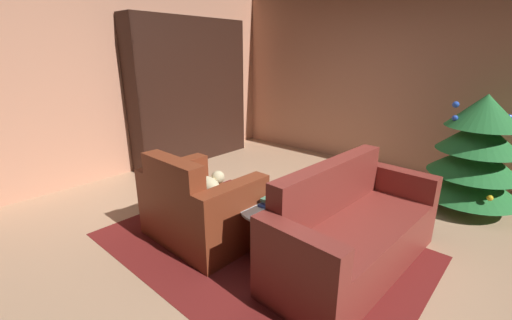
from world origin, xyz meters
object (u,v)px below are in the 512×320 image
at_px(armchair_red, 200,208).
at_px(couch_red, 351,233).
at_px(decorated_tree, 476,153).
at_px(bookshelf_unit, 199,92).
at_px(book_stack_on_table, 274,203).
at_px(coffee_table, 275,212).
at_px(bottle_on_table, 295,197).

relative_size(armchair_red, couch_red, 0.60).
xyz_separation_m(couch_red, decorated_tree, (0.51, 1.91, 0.36)).
bearing_deg(decorated_tree, bookshelf_unit, -168.74).
xyz_separation_m(couch_red, book_stack_on_table, (-0.61, -0.27, 0.17)).
relative_size(couch_red, coffee_table, 2.79).
relative_size(bookshelf_unit, bottle_on_table, 8.36).
bearing_deg(bottle_on_table, armchair_red, -154.82).
bearing_deg(bookshelf_unit, armchair_red, -39.71).
xyz_separation_m(bookshelf_unit, armchair_red, (2.06, -1.71, -0.79)).
height_order(bookshelf_unit, armchair_red, bookshelf_unit).
xyz_separation_m(armchair_red, coffee_table, (0.68, 0.30, 0.08)).
bearing_deg(coffee_table, bottle_on_table, 29.58).
bearing_deg(bookshelf_unit, bottle_on_table, -24.56).
relative_size(couch_red, bottle_on_table, 6.62).
distance_m(bookshelf_unit, couch_red, 3.63).
bearing_deg(coffee_table, armchair_red, -155.86).
bearing_deg(decorated_tree, coffee_table, -117.23).
bearing_deg(decorated_tree, bottle_on_table, -114.83).
bearing_deg(coffee_table, decorated_tree, 62.77).
distance_m(coffee_table, bottle_on_table, 0.23).
xyz_separation_m(armchair_red, couch_red, (1.28, 0.57, -0.01)).
bearing_deg(book_stack_on_table, armchair_red, -156.10).
height_order(bookshelf_unit, couch_red, bookshelf_unit).
xyz_separation_m(bookshelf_unit, bottle_on_table, (2.89, -1.32, -0.56)).
relative_size(armchair_red, book_stack_on_table, 4.69).
bearing_deg(couch_red, bookshelf_unit, 161.12).
relative_size(book_stack_on_table, decorated_tree, 0.17).
relative_size(coffee_table, book_stack_on_table, 2.82).
xyz_separation_m(couch_red, coffee_table, (-0.61, -0.26, 0.09)).
bearing_deg(bookshelf_unit, couch_red, -18.88).
bearing_deg(book_stack_on_table, bottle_on_table, 30.22).
bearing_deg(bottle_on_table, book_stack_on_table, -149.78).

